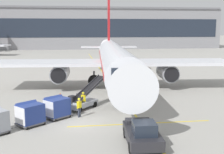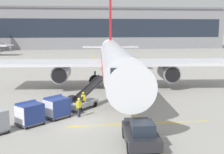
{
  "view_description": "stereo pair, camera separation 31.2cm",
  "coord_description": "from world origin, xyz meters",
  "px_view_note": "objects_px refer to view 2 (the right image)",
  "views": [
    {
      "loc": [
        -0.64,
        -23.63,
        7.76
      ],
      "look_at": [
        3.25,
        3.91,
        3.22
      ],
      "focal_mm": 47.47,
      "sensor_mm": 36.0,
      "label": 1
    },
    {
      "loc": [
        -0.34,
        -23.67,
        7.76
      ],
      "look_at": [
        3.25,
        3.91,
        3.22
      ],
      "focal_mm": 47.47,
      "sensor_mm": 36.0,
      "label": 2
    }
  ],
  "objects_px": {
    "pushback_tug": "(141,133)",
    "ground_crew_by_carts": "(79,106)",
    "baggage_cart_lead": "(57,107)",
    "baggage_cart_second": "(29,113)",
    "parked_airplane": "(115,59)",
    "belt_loader": "(83,99)",
    "safety_cone_engine_keepout": "(61,95)",
    "ground_crew_by_loader": "(83,99)"
  },
  "relations": [
    {
      "from": "ground_crew_by_loader",
      "to": "belt_loader",
      "type": "bearing_deg",
      "value": 91.94
    },
    {
      "from": "baggage_cart_second",
      "to": "ground_crew_by_carts",
      "type": "relative_size",
      "value": 1.49
    },
    {
      "from": "baggage_cart_lead",
      "to": "parked_airplane",
      "type": "bearing_deg",
      "value": 61.07
    },
    {
      "from": "baggage_cart_lead",
      "to": "ground_crew_by_loader",
      "type": "distance_m",
      "value": 3.48
    },
    {
      "from": "baggage_cart_second",
      "to": "baggage_cart_lead",
      "type": "bearing_deg",
      "value": 40.05
    },
    {
      "from": "parked_airplane",
      "to": "belt_loader",
      "type": "bearing_deg",
      "value": -115.51
    },
    {
      "from": "baggage_cart_lead",
      "to": "baggage_cart_second",
      "type": "xyz_separation_m",
      "value": [
        -2.07,
        -1.74,
        0.0
      ]
    },
    {
      "from": "baggage_cart_second",
      "to": "parked_airplane",
      "type": "bearing_deg",
      "value": 57.78
    },
    {
      "from": "baggage_cart_lead",
      "to": "pushback_tug",
      "type": "height_order",
      "value": "baggage_cart_lead"
    },
    {
      "from": "ground_crew_by_carts",
      "to": "ground_crew_by_loader",
      "type": "bearing_deg",
      "value": 79.25
    },
    {
      "from": "baggage_cart_second",
      "to": "ground_crew_by_carts",
      "type": "xyz_separation_m",
      "value": [
        4.02,
        1.74,
        -0.0
      ]
    },
    {
      "from": "pushback_tug",
      "to": "ground_crew_by_carts",
      "type": "height_order",
      "value": "pushback_tug"
    },
    {
      "from": "baggage_cart_second",
      "to": "safety_cone_engine_keepout",
      "type": "distance_m",
      "value": 9.53
    },
    {
      "from": "parked_airplane",
      "to": "belt_loader",
      "type": "xyz_separation_m",
      "value": [
        -4.55,
        -9.52,
        -2.96
      ]
    },
    {
      "from": "baggage_cart_lead",
      "to": "baggage_cart_second",
      "type": "height_order",
      "value": "same"
    },
    {
      "from": "ground_crew_by_carts",
      "to": "belt_loader",
      "type": "bearing_deg",
      "value": 81.53
    },
    {
      "from": "safety_cone_engine_keepout",
      "to": "pushback_tug",
      "type": "bearing_deg",
      "value": -68.01
    },
    {
      "from": "parked_airplane",
      "to": "baggage_cart_second",
      "type": "distance_m",
      "value": 17.15
    },
    {
      "from": "parked_airplane",
      "to": "belt_loader",
      "type": "distance_m",
      "value": 10.96
    },
    {
      "from": "baggage_cart_second",
      "to": "pushback_tug",
      "type": "xyz_separation_m",
      "value": [
        8.0,
        -5.3,
        -0.17
      ]
    },
    {
      "from": "safety_cone_engine_keepout",
      "to": "baggage_cart_second",
      "type": "bearing_deg",
      "value": -102.87
    },
    {
      "from": "parked_airplane",
      "to": "baggage_cart_lead",
      "type": "xyz_separation_m",
      "value": [
        -6.95,
        -12.58,
        -2.81
      ]
    },
    {
      "from": "parked_airplane",
      "to": "ground_crew_by_carts",
      "type": "distance_m",
      "value": 13.82
    },
    {
      "from": "baggage_cart_second",
      "to": "ground_crew_by_loader",
      "type": "distance_m",
      "value": 6.17
    },
    {
      "from": "parked_airplane",
      "to": "baggage_cart_second",
      "type": "xyz_separation_m",
      "value": [
        -9.02,
        -14.31,
        -2.81
      ]
    },
    {
      "from": "belt_loader",
      "to": "baggage_cart_second",
      "type": "xyz_separation_m",
      "value": [
        -4.47,
        -4.79,
        0.15
      ]
    },
    {
      "from": "ground_crew_by_carts",
      "to": "pushback_tug",
      "type": "bearing_deg",
      "value": -60.52
    },
    {
      "from": "ground_crew_by_loader",
      "to": "parked_airplane",
      "type": "bearing_deg",
      "value": 65.82
    },
    {
      "from": "baggage_cart_second",
      "to": "ground_crew_by_carts",
      "type": "height_order",
      "value": "baggage_cart_second"
    },
    {
      "from": "ground_crew_by_loader",
      "to": "ground_crew_by_carts",
      "type": "distance_m",
      "value": 2.53
    },
    {
      "from": "baggage_cart_lead",
      "to": "baggage_cart_second",
      "type": "relative_size",
      "value": 1.0
    },
    {
      "from": "parked_airplane",
      "to": "pushback_tug",
      "type": "xyz_separation_m",
      "value": [
        -1.02,
        -19.61,
        -2.98
      ]
    },
    {
      "from": "belt_loader",
      "to": "ground_crew_by_loader",
      "type": "relative_size",
      "value": 2.77
    },
    {
      "from": "pushback_tug",
      "to": "belt_loader",
      "type": "bearing_deg",
      "value": 109.27
    },
    {
      "from": "ground_crew_by_carts",
      "to": "safety_cone_engine_keepout",
      "type": "distance_m",
      "value": 7.79
    },
    {
      "from": "belt_loader",
      "to": "pushback_tug",
      "type": "bearing_deg",
      "value": -70.73
    },
    {
      "from": "pushback_tug",
      "to": "ground_crew_by_carts",
      "type": "relative_size",
      "value": 2.59
    },
    {
      "from": "ground_crew_by_loader",
      "to": "safety_cone_engine_keepout",
      "type": "height_order",
      "value": "ground_crew_by_loader"
    },
    {
      "from": "pushback_tug",
      "to": "safety_cone_engine_keepout",
      "type": "height_order",
      "value": "pushback_tug"
    },
    {
      "from": "belt_loader",
      "to": "safety_cone_engine_keepout",
      "type": "relative_size",
      "value": 7.44
    },
    {
      "from": "parked_airplane",
      "to": "baggage_cart_second",
      "type": "height_order",
      "value": "parked_airplane"
    },
    {
      "from": "ground_crew_by_loader",
      "to": "pushback_tug",
      "type": "bearing_deg",
      "value": -69.79
    }
  ]
}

